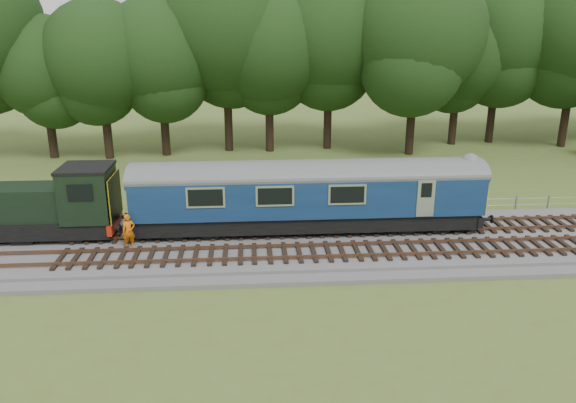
{
  "coord_description": "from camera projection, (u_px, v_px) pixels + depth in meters",
  "views": [
    {
      "loc": [
        -7.86,
        -26.31,
        11.14
      ],
      "look_at": [
        -5.91,
        1.4,
        2.0
      ],
      "focal_mm": 35.0,
      "sensor_mm": 36.0,
      "label": 1
    }
  ],
  "objects": [
    {
      "name": "ground",
      "position": [
        404.0,
        244.0,
        28.93
      ],
      "size": [
        120.0,
        120.0,
        0.0
      ],
      "primitive_type": "plane",
      "color": "#536425",
      "rests_on": "ground"
    },
    {
      "name": "worker",
      "position": [
        129.0,
        231.0,
        27.33
      ],
      "size": [
        0.75,
        0.65,
        1.73
      ],
      "primitive_type": "imported",
      "rotation": [
        0.0,
        0.0,
        0.45
      ],
      "color": "orange",
      "rests_on": "ballast"
    },
    {
      "name": "track_north",
      "position": [
        398.0,
        227.0,
        30.13
      ],
      "size": [
        67.2,
        2.4,
        0.21
      ],
      "color": "black",
      "rests_on": "ballast"
    },
    {
      "name": "dmu_railcar",
      "position": [
        308.0,
        190.0,
        29.12
      ],
      "size": [
        18.05,
        2.86,
        3.88
      ],
      "color": "black",
      "rests_on": "ground"
    },
    {
      "name": "fence",
      "position": [
        384.0,
        215.0,
        33.2
      ],
      "size": [
        64.0,
        0.12,
        1.0
      ],
      "primitive_type": null,
      "color": "#6B6054",
      "rests_on": "ground"
    },
    {
      "name": "shunter_loco",
      "position": [
        35.0,
        208.0,
        28.39
      ],
      "size": [
        8.92,
        2.6,
        3.38
      ],
      "color": "black",
      "rests_on": "ground"
    },
    {
      "name": "tree_line",
      "position": [
        338.0,
        149.0,
        49.78
      ],
      "size": [
        70.0,
        8.0,
        18.0
      ],
      "primitive_type": null,
      "color": "black",
      "rests_on": "ground"
    },
    {
      "name": "track_south",
      "position": [
        413.0,
        249.0,
        27.29
      ],
      "size": [
        67.2,
        2.4,
        0.21
      ],
      "color": "black",
      "rests_on": "ballast"
    },
    {
      "name": "ballast",
      "position": [
        404.0,
        241.0,
        28.88
      ],
      "size": [
        70.0,
        7.0,
        0.35
      ],
      "primitive_type": "cube",
      "color": "#4C4C4F",
      "rests_on": "ground"
    }
  ]
}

